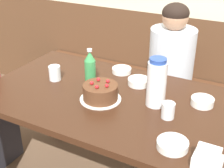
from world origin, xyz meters
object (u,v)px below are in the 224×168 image
at_px(glass_water_tall, 55,73).
at_px(person_pale_blue_shirt, 169,87).
at_px(bowl_rice_small, 122,70).
at_px(bench_seat, 157,106).
at_px(birthday_cake, 100,92).
at_px(napkin_holder, 208,160).
at_px(soju_bottle, 90,68).
at_px(bowl_side_dish, 139,82).
at_px(bowl_sauce_shallow, 202,101).
at_px(bowl_soup_white, 173,145).
at_px(water_pitcher, 157,83).
at_px(glass_tumbler_short, 168,110).

distance_m(glass_water_tall, person_pale_blue_shirt, 0.86).
distance_m(bowl_rice_small, glass_water_tall, 0.42).
xyz_separation_m(bench_seat, person_pale_blue_shirt, (0.13, -0.16, 0.29)).
relative_size(birthday_cake, napkin_holder, 2.02).
distance_m(soju_bottle, person_pale_blue_shirt, 0.73).
bearing_deg(person_pale_blue_shirt, bowl_side_dish, -5.68).
bearing_deg(bowl_sauce_shallow, bowl_rice_small, 163.53).
xyz_separation_m(bowl_soup_white, bowl_sauce_shallow, (0.02, 0.41, 0.00)).
bearing_deg(bowl_rice_small, napkin_holder, -42.82).
distance_m(birthday_cake, bowl_soup_white, 0.51).
bearing_deg(bowl_soup_white, bench_seat, 112.14).
height_order(water_pitcher, person_pale_blue_shirt, person_pale_blue_shirt).
distance_m(bench_seat, bowl_rice_small, 0.74).
distance_m(soju_bottle, bowl_rice_small, 0.26).
distance_m(water_pitcher, bowl_sauce_shallow, 0.27).
distance_m(soju_bottle, glass_water_tall, 0.23).
distance_m(water_pitcher, glass_water_tall, 0.64).
bearing_deg(bowl_side_dish, soju_bottle, -154.37).
relative_size(birthday_cake, bowl_side_dish, 1.78).
xyz_separation_m(glass_water_tall, glass_tumbler_short, (0.74, -0.08, -0.00)).
relative_size(water_pitcher, soju_bottle, 1.19).
height_order(birthday_cake, napkin_holder, birthday_cake).
bearing_deg(person_pale_blue_shirt, glass_tumbler_short, 17.04).
height_order(birthday_cake, bowl_soup_white, birthday_cake).
distance_m(napkin_holder, bowl_sauce_shallow, 0.49).
xyz_separation_m(soju_bottle, person_pale_blue_shirt, (0.30, 0.58, -0.32)).
relative_size(soju_bottle, person_pale_blue_shirt, 0.19).
xyz_separation_m(water_pitcher, bowl_sauce_shallow, (0.22, 0.11, -0.11)).
bearing_deg(napkin_holder, birthday_cake, 156.90).
bearing_deg(birthday_cake, water_pitcher, 18.02).
xyz_separation_m(birthday_cake, napkin_holder, (0.62, -0.27, -0.01)).
relative_size(water_pitcher, glass_water_tall, 2.94).
bearing_deg(glass_water_tall, birthday_cake, -12.52).
relative_size(glass_water_tall, person_pale_blue_shirt, 0.08).
bearing_deg(soju_bottle, bowl_sauce_shallow, 5.86).
bearing_deg(person_pale_blue_shirt, bowl_soup_white, 18.69).
xyz_separation_m(bowl_sauce_shallow, glass_water_tall, (-0.85, -0.12, 0.02)).
bearing_deg(bowl_sauce_shallow, glass_water_tall, -171.97).
bearing_deg(bowl_side_dish, water_pitcher, -44.88).
height_order(birthday_cake, bowl_rice_small, birthday_cake).
distance_m(bench_seat, bowl_sauce_shallow, 0.98).
height_order(bowl_sauce_shallow, glass_tumbler_short, glass_tumbler_short).
bearing_deg(bowl_rice_small, person_pale_blue_shirt, 59.76).
bearing_deg(glass_water_tall, person_pale_blue_shirt, 51.12).
bearing_deg(glass_tumbler_short, bowl_sauce_shallow, 59.10).
bearing_deg(bowl_side_dish, glass_water_tall, -159.39).
xyz_separation_m(bowl_soup_white, bowl_rice_small, (-0.52, 0.57, -0.00)).
relative_size(water_pitcher, bowl_sauce_shallow, 2.20).
distance_m(bowl_side_dish, glass_tumbler_short, 0.37).
relative_size(soju_bottle, napkin_holder, 1.97).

